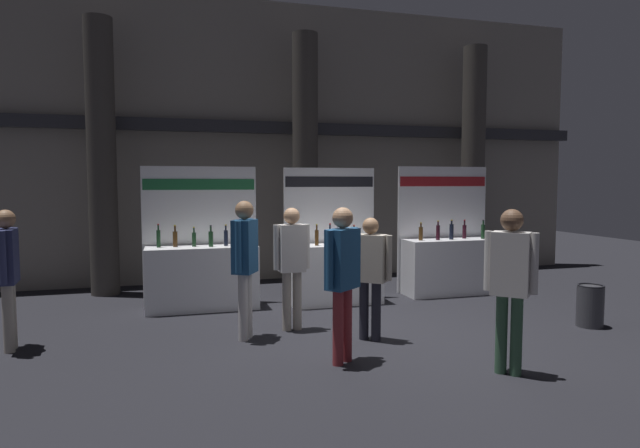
# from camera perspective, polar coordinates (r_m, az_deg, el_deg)

# --- Properties ---
(ground_plane) EXTENTS (26.58, 26.58, 0.00)m
(ground_plane) POSITION_cam_1_polar(r_m,az_deg,el_deg) (7.54, 5.72, -11.43)
(ground_plane) COLOR black
(hall_colonnade) EXTENTS (13.29, 1.23, 5.79)m
(hall_colonnade) POSITION_cam_1_polar(r_m,az_deg,el_deg) (11.55, -2.44, 8.30)
(hall_colonnade) COLOR gray
(hall_colonnade) RESTS_ON ground_plane
(exhibitor_booth_0) EXTENTS (1.86, 0.66, 2.32)m
(exhibitor_booth_0) POSITION_cam_1_polar(r_m,az_deg,el_deg) (8.98, -12.38, -4.97)
(exhibitor_booth_0) COLOR white
(exhibitor_booth_0) RESTS_ON ground_plane
(exhibitor_booth_1) EXTENTS (1.63, 0.66, 2.31)m
(exhibitor_booth_1) POSITION_cam_1_polar(r_m,az_deg,el_deg) (9.20, 1.55, -4.68)
(exhibitor_booth_1) COLOR white
(exhibitor_booth_1) RESTS_ON ground_plane
(exhibitor_booth_2) EXTENTS (1.82, 0.66, 2.35)m
(exhibitor_booth_2) POSITION_cam_1_polar(r_m,az_deg,el_deg) (10.25, 13.54, -3.83)
(exhibitor_booth_2) COLOR white
(exhibitor_booth_2) RESTS_ON ground_plane
(trash_bin) EXTENTS (0.37, 0.37, 0.61)m
(trash_bin) POSITION_cam_1_polar(r_m,az_deg,el_deg) (8.67, 26.72, -7.73)
(trash_bin) COLOR #38383D
(trash_bin) RESTS_ON ground_plane
(visitor_0) EXTENTS (0.43, 0.43, 1.78)m
(visitor_0) POSITION_cam_1_polar(r_m,az_deg,el_deg) (6.07, 19.54, -5.22)
(visitor_0) COLOR #33563D
(visitor_0) RESTS_ON ground_plane
(visitor_1) EXTENTS (0.52, 0.25, 1.71)m
(visitor_1) POSITION_cam_1_polar(r_m,az_deg,el_deg) (7.46, -3.01, -3.61)
(visitor_1) COLOR #ADA393
(visitor_1) RESTS_ON ground_plane
(visitor_2) EXTENTS (0.39, 0.48, 1.82)m
(visitor_2) POSITION_cam_1_polar(r_m,az_deg,el_deg) (7.08, -7.98, -3.41)
(visitor_2) COLOR silver
(visitor_2) RESTS_ON ground_plane
(visitor_3) EXTENTS (0.48, 0.44, 1.78)m
(visitor_3) POSITION_cam_1_polar(r_m,az_deg,el_deg) (6.08, 2.41, -4.90)
(visitor_3) COLOR maroon
(visitor_3) RESTS_ON ground_plane
(visitor_4) EXTENTS (0.24, 0.61, 1.73)m
(visitor_4) POSITION_cam_1_polar(r_m,az_deg,el_deg) (7.56, -30.22, -3.94)
(visitor_4) COLOR #ADA393
(visitor_4) RESTS_ON ground_plane
(visitor_5) EXTENTS (0.46, 0.44, 1.61)m
(visitor_5) POSITION_cam_1_polar(r_m,az_deg,el_deg) (7.01, 5.36, -4.63)
(visitor_5) COLOR #23232D
(visitor_5) RESTS_ON ground_plane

